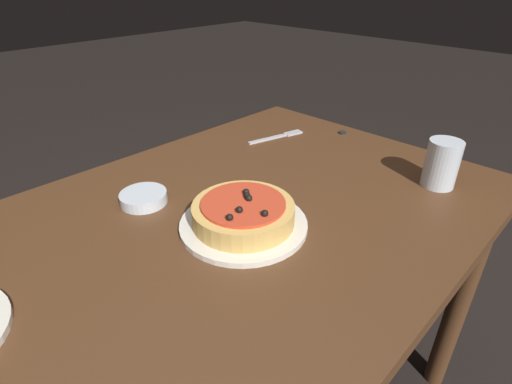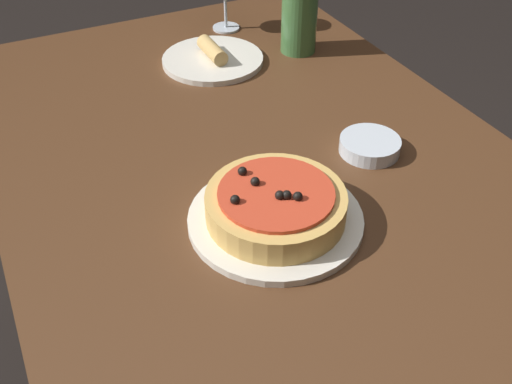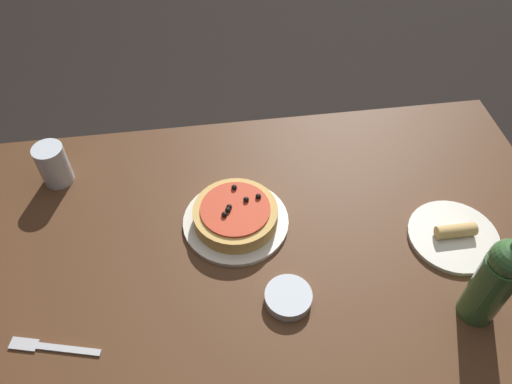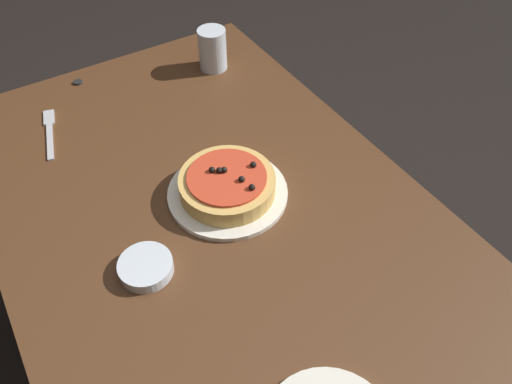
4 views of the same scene
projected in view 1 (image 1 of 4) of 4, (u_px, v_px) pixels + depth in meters
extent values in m
cube|color=#4C2D19|center=(197.00, 241.00, 0.80)|extent=(1.45, 0.86, 0.03)
cylinder|color=#4C2D19|center=(276.00, 208.00, 1.63)|extent=(0.06, 0.06, 0.73)
cylinder|color=#4C2D19|center=(460.00, 299.00, 1.19)|extent=(0.06, 0.06, 0.73)
cylinder|color=silver|center=(244.00, 224.00, 0.81)|extent=(0.26, 0.26, 0.01)
cylinder|color=tan|center=(243.00, 213.00, 0.80)|extent=(0.21, 0.21, 0.04)
cylinder|color=red|center=(243.00, 204.00, 0.79)|extent=(0.17, 0.17, 0.01)
sphere|color=black|center=(265.00, 213.00, 0.75)|extent=(0.01, 0.01, 0.01)
sphere|color=black|center=(230.00, 217.00, 0.73)|extent=(0.01, 0.01, 0.01)
sphere|color=black|center=(249.00, 198.00, 0.79)|extent=(0.01, 0.01, 0.01)
sphere|color=black|center=(247.00, 196.00, 0.80)|extent=(0.01, 0.01, 0.01)
sphere|color=black|center=(246.00, 192.00, 0.81)|extent=(0.01, 0.01, 0.01)
sphere|color=black|center=(239.00, 210.00, 0.76)|extent=(0.01, 0.01, 0.01)
cylinder|color=silver|center=(442.00, 164.00, 0.94)|extent=(0.08, 0.08, 0.11)
cylinder|color=silver|center=(144.00, 198.00, 0.89)|extent=(0.10, 0.10, 0.03)
cube|color=#B7B7BC|center=(268.00, 139.00, 1.22)|extent=(0.13, 0.05, 0.00)
cube|color=#B7B7BC|center=(293.00, 133.00, 1.26)|extent=(0.06, 0.04, 0.00)
cylinder|color=black|center=(343.00, 133.00, 1.26)|extent=(0.02, 0.02, 0.01)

